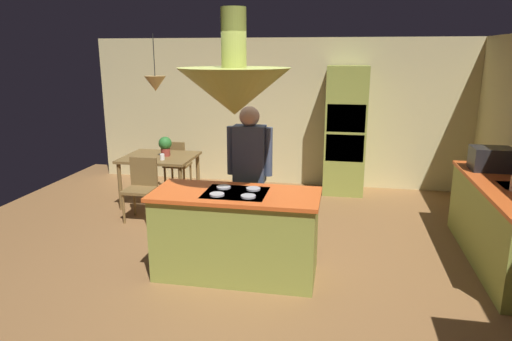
% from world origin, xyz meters
% --- Properties ---
extents(ground, '(8.16, 8.16, 0.00)m').
position_xyz_m(ground, '(0.00, 0.00, 0.00)').
color(ground, olive).
extents(wall_back, '(6.80, 0.10, 2.55)m').
position_xyz_m(wall_back, '(0.00, 3.45, 1.27)').
color(wall_back, beige).
rests_on(wall_back, ground).
extents(kitchen_island, '(1.73, 0.76, 0.93)m').
position_xyz_m(kitchen_island, '(0.00, -0.20, 0.46)').
color(kitchen_island, '#939E42').
rests_on(kitchen_island, ground).
extents(counter_run_right, '(0.73, 2.29, 0.91)m').
position_xyz_m(counter_run_right, '(2.84, 0.60, 0.47)').
color(counter_run_right, '#939E42').
rests_on(counter_run_right, ground).
extents(oven_tower, '(0.66, 0.62, 2.10)m').
position_xyz_m(oven_tower, '(1.10, 3.04, 1.05)').
color(oven_tower, '#939E42').
rests_on(oven_tower, ground).
extents(dining_table, '(1.08, 0.93, 0.76)m').
position_xyz_m(dining_table, '(-1.70, 1.90, 0.66)').
color(dining_table, brown).
rests_on(dining_table, ground).
extents(person_at_island, '(0.53, 0.23, 1.73)m').
position_xyz_m(person_at_island, '(0.02, 0.45, 1.00)').
color(person_at_island, tan).
rests_on(person_at_island, ground).
extents(range_hood, '(1.10, 1.10, 1.00)m').
position_xyz_m(range_hood, '(0.00, -0.20, 1.97)').
color(range_hood, '#939E42').
extents(pendant_light_over_table, '(0.32, 0.32, 0.82)m').
position_xyz_m(pendant_light_over_table, '(-1.70, 1.90, 1.86)').
color(pendant_light_over_table, '#E0B266').
extents(chair_facing_island, '(0.40, 0.40, 0.87)m').
position_xyz_m(chair_facing_island, '(-1.70, 1.21, 0.50)').
color(chair_facing_island, brown).
rests_on(chair_facing_island, ground).
extents(chair_by_back_wall, '(0.40, 0.40, 0.87)m').
position_xyz_m(chair_by_back_wall, '(-1.70, 2.59, 0.50)').
color(chair_by_back_wall, brown).
rests_on(chair_by_back_wall, ground).
extents(potted_plant_on_table, '(0.20, 0.20, 0.30)m').
position_xyz_m(potted_plant_on_table, '(-1.61, 1.93, 0.93)').
color(potted_plant_on_table, '#99382D').
rests_on(potted_plant_on_table, dining_table).
extents(cup_on_table, '(0.07, 0.07, 0.09)m').
position_xyz_m(cup_on_table, '(-1.56, 1.67, 0.81)').
color(cup_on_table, white).
rests_on(cup_on_table, dining_table).
extents(microwave_on_counter, '(0.46, 0.36, 0.28)m').
position_xyz_m(microwave_on_counter, '(2.84, 1.27, 1.05)').
color(microwave_on_counter, '#232326').
rests_on(microwave_on_counter, counter_run_right).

